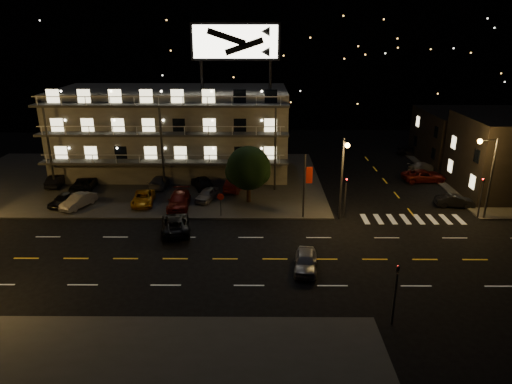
{
  "coord_description": "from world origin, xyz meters",
  "views": [
    {
      "loc": [
        0.68,
        -32.54,
        17.39
      ],
      "look_at": [
        0.43,
        8.0,
        2.84
      ],
      "focal_mm": 32.0,
      "sensor_mm": 36.0,
      "label": 1
    }
  ],
  "objects_px": {
    "lot_car_7": "(160,181)",
    "side_car_0": "(455,201)",
    "road_car_east": "(306,261)",
    "lot_car_2": "(143,198)",
    "road_car_west": "(175,224)",
    "lot_car_4": "(207,194)",
    "tree": "(248,169)"
  },
  "relations": [
    {
      "from": "side_car_0",
      "to": "road_car_east",
      "type": "height_order",
      "value": "road_car_east"
    },
    {
      "from": "lot_car_4",
      "to": "lot_car_7",
      "type": "relative_size",
      "value": 0.81
    },
    {
      "from": "lot_car_4",
      "to": "road_car_east",
      "type": "xyz_separation_m",
      "value": [
        9.09,
        -14.56,
        -0.08
      ]
    },
    {
      "from": "lot_car_4",
      "to": "side_car_0",
      "type": "bearing_deg",
      "value": 16.3
    },
    {
      "from": "side_car_0",
      "to": "road_car_west",
      "type": "bearing_deg",
      "value": 108.06
    },
    {
      "from": "lot_car_7",
      "to": "road_car_west",
      "type": "bearing_deg",
      "value": 112.89
    },
    {
      "from": "tree",
      "to": "road_car_east",
      "type": "bearing_deg",
      "value": -71.59
    },
    {
      "from": "tree",
      "to": "lot_car_7",
      "type": "distance_m",
      "value": 11.69
    },
    {
      "from": "lot_car_2",
      "to": "road_car_west",
      "type": "distance_m",
      "value": 7.87
    },
    {
      "from": "lot_car_7",
      "to": "side_car_0",
      "type": "height_order",
      "value": "lot_car_7"
    },
    {
      "from": "tree",
      "to": "lot_car_2",
      "type": "xyz_separation_m",
      "value": [
        -10.94,
        -0.69,
        -2.94
      ]
    },
    {
      "from": "road_car_east",
      "to": "road_car_west",
      "type": "relative_size",
      "value": 0.77
    },
    {
      "from": "lot_car_4",
      "to": "side_car_0",
      "type": "distance_m",
      "value": 25.79
    },
    {
      "from": "lot_car_4",
      "to": "lot_car_2",
      "type": "bearing_deg",
      "value": -150.6
    },
    {
      "from": "lot_car_4",
      "to": "road_car_east",
      "type": "bearing_deg",
      "value": -38.57
    },
    {
      "from": "lot_car_2",
      "to": "side_car_0",
      "type": "xyz_separation_m",
      "value": [
        32.29,
        -0.27,
        -0.13
      ]
    },
    {
      "from": "tree",
      "to": "lot_car_4",
      "type": "bearing_deg",
      "value": 174.01
    },
    {
      "from": "lot_car_2",
      "to": "lot_car_4",
      "type": "distance_m",
      "value": 6.64
    },
    {
      "from": "lot_car_4",
      "to": "side_car_0",
      "type": "xyz_separation_m",
      "value": [
        25.75,
        -1.42,
        -0.15
      ]
    },
    {
      "from": "road_car_east",
      "to": "road_car_west",
      "type": "height_order",
      "value": "road_car_west"
    },
    {
      "from": "lot_car_7",
      "to": "side_car_0",
      "type": "distance_m",
      "value": 32.15
    },
    {
      "from": "lot_car_7",
      "to": "side_car_0",
      "type": "relative_size",
      "value": 1.18
    },
    {
      "from": "lot_car_2",
      "to": "side_car_0",
      "type": "distance_m",
      "value": 32.29
    },
    {
      "from": "lot_car_7",
      "to": "road_car_east",
      "type": "relative_size",
      "value": 1.11
    },
    {
      "from": "lot_car_2",
      "to": "road_car_west",
      "type": "height_order",
      "value": "road_car_west"
    },
    {
      "from": "tree",
      "to": "lot_car_7",
      "type": "relative_size",
      "value": 1.32
    },
    {
      "from": "tree",
      "to": "lot_car_2",
      "type": "relative_size",
      "value": 1.34
    },
    {
      "from": "road_car_west",
      "to": "lot_car_4",
      "type": "bearing_deg",
      "value": -115.6
    },
    {
      "from": "lot_car_4",
      "to": "tree",
      "type": "bearing_deg",
      "value": 13.46
    },
    {
      "from": "tree",
      "to": "road_car_west",
      "type": "relative_size",
      "value": 1.12
    },
    {
      "from": "lot_car_2",
      "to": "lot_car_4",
      "type": "bearing_deg",
      "value": 4.58
    },
    {
      "from": "side_car_0",
      "to": "road_car_east",
      "type": "xyz_separation_m",
      "value": [
        -16.66,
        -13.14,
        0.07
      ]
    }
  ]
}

